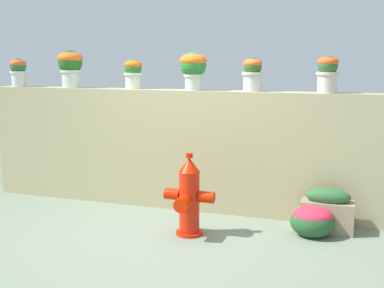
% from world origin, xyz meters
% --- Properties ---
extents(ground_plane, '(24.00, 24.00, 0.00)m').
position_xyz_m(ground_plane, '(0.00, 0.00, 0.00)').
color(ground_plane, gray).
extents(stone_wall, '(5.56, 0.29, 1.50)m').
position_xyz_m(stone_wall, '(0.00, 1.21, 0.75)').
color(stone_wall, tan).
rests_on(stone_wall, ground).
extents(potted_plant_0, '(0.23, 0.23, 0.39)m').
position_xyz_m(potted_plant_0, '(-2.48, 1.17, 1.74)').
color(potted_plant_0, silver).
rests_on(potted_plant_0, stone_wall).
extents(potted_plant_1, '(0.33, 0.33, 0.49)m').
position_xyz_m(potted_plant_1, '(-1.68, 1.20, 1.81)').
color(potted_plant_1, silver).
rests_on(potted_plant_1, stone_wall).
extents(potted_plant_2, '(0.24, 0.24, 0.38)m').
position_xyz_m(potted_plant_2, '(-0.78, 1.24, 1.73)').
color(potted_plant_2, beige).
rests_on(potted_plant_2, stone_wall).
extents(potted_plant_3, '(0.33, 0.33, 0.46)m').
position_xyz_m(potted_plant_3, '(0.05, 1.18, 1.80)').
color(potted_plant_3, beige).
rests_on(potted_plant_3, stone_wall).
extents(potted_plant_4, '(0.26, 0.26, 0.40)m').
position_xyz_m(potted_plant_4, '(0.77, 1.24, 1.73)').
color(potted_plant_4, beige).
rests_on(potted_plant_4, stone_wall).
extents(potted_plant_5, '(0.25, 0.25, 0.42)m').
position_xyz_m(potted_plant_5, '(1.63, 1.19, 1.75)').
color(potted_plant_5, beige).
rests_on(potted_plant_5, stone_wall).
extents(fire_hydrant, '(0.55, 0.44, 0.90)m').
position_xyz_m(fire_hydrant, '(0.31, 0.26, 0.41)').
color(fire_hydrant, red).
rests_on(fire_hydrant, ground).
extents(flower_bush_left, '(0.47, 0.43, 0.33)m').
position_xyz_m(flower_bush_left, '(1.58, 0.65, 0.17)').
color(flower_bush_left, '#26532C').
rests_on(flower_bush_left, ground).
extents(planter_box, '(0.57, 0.27, 0.49)m').
position_xyz_m(planter_box, '(1.72, 0.84, 0.23)').
color(planter_box, gray).
rests_on(planter_box, ground).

